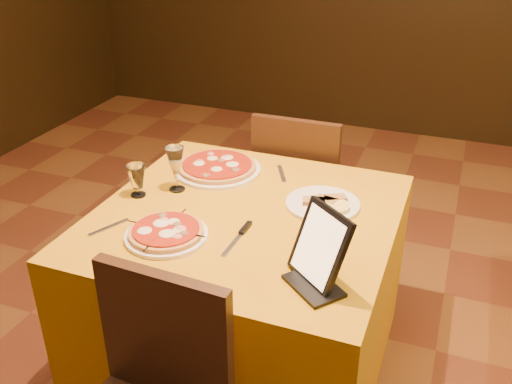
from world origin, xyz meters
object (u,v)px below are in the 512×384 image
(main_table, at_px, (246,294))
(wine_glass, at_px, (176,169))
(pizza_near, at_px, (166,233))
(water_glass, at_px, (137,181))
(tablet, at_px, (320,246))
(pizza_far, at_px, (217,168))
(chair_main_far, at_px, (304,191))

(main_table, height_order, wine_glass, wine_glass)
(main_table, bearing_deg, pizza_near, -127.86)
(water_glass, distance_m, tablet, 0.86)
(main_table, distance_m, tablet, 0.68)
(pizza_near, distance_m, tablet, 0.57)
(pizza_near, height_order, pizza_far, same)
(main_table, height_order, pizza_far, pizza_far)
(main_table, bearing_deg, water_glass, -177.74)
(main_table, relative_size, water_glass, 8.46)
(pizza_far, bearing_deg, pizza_near, -84.24)
(chair_main_far, xyz_separation_m, pizza_far, (-0.25, -0.50, 0.31))
(pizza_near, bearing_deg, main_table, 52.14)
(main_table, xyz_separation_m, chair_main_far, (0.00, 0.80, 0.08))
(main_table, relative_size, pizza_near, 3.77)
(chair_main_far, bearing_deg, tablet, 107.83)
(main_table, xyz_separation_m, water_glass, (-0.45, -0.02, 0.44))
(wine_glass, bearing_deg, pizza_far, 70.32)
(main_table, distance_m, pizza_far, 0.55)
(main_table, bearing_deg, chair_main_far, 90.00)
(tablet, bearing_deg, pizza_near, -145.31)
(main_table, relative_size, tablet, 4.51)
(pizza_near, relative_size, tablet, 1.20)
(tablet, bearing_deg, main_table, 179.98)
(pizza_near, distance_m, water_glass, 0.35)
(main_table, bearing_deg, pizza_far, 129.96)
(pizza_near, bearing_deg, water_glass, 137.45)
(wine_glass, xyz_separation_m, water_glass, (-0.12, -0.10, -0.03))
(pizza_near, relative_size, water_glass, 2.25)
(chair_main_far, distance_m, water_glass, 1.00)
(wine_glass, bearing_deg, tablet, -28.58)
(pizza_far, bearing_deg, tablet, -44.17)
(chair_main_far, height_order, pizza_near, chair_main_far)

